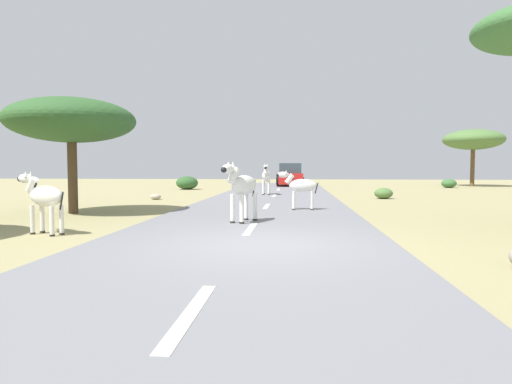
# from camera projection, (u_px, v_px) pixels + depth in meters

# --- Properties ---
(ground_plane) EXTENTS (90.00, 90.00, 0.00)m
(ground_plane) POSITION_uv_depth(u_px,v_px,m) (263.00, 247.00, 8.33)
(ground_plane) COLOR #998E60
(road) EXTENTS (6.00, 64.00, 0.05)m
(road) POSITION_uv_depth(u_px,v_px,m) (240.00, 245.00, 8.36)
(road) COLOR slate
(road) RESTS_ON ground_plane
(lane_markings) EXTENTS (0.16, 56.00, 0.01)m
(lane_markings) POSITION_uv_depth(u_px,v_px,m) (233.00, 254.00, 7.37)
(lane_markings) COLOR silver
(lane_markings) RESTS_ON road
(zebra_0) EXTENTS (0.48, 1.73, 1.63)m
(zebra_0) POSITION_uv_depth(u_px,v_px,m) (266.00, 176.00, 23.14)
(zebra_0) COLOR silver
(zebra_0) RESTS_ON road
(zebra_1) EXTENTS (1.43, 0.78, 1.42)m
(zebra_1) POSITION_uv_depth(u_px,v_px,m) (44.00, 197.00, 9.81)
(zebra_1) COLOR silver
(zebra_1) RESTS_ON ground_plane
(zebra_2) EXTENTS (1.45, 0.40, 1.36)m
(zebra_2) POSITION_uv_depth(u_px,v_px,m) (300.00, 186.00, 14.96)
(zebra_2) COLOR silver
(zebra_2) RESTS_ON road
(zebra_3) EXTENTS (0.93, 1.61, 1.61)m
(zebra_3) POSITION_uv_depth(u_px,v_px,m) (242.00, 186.00, 11.56)
(zebra_3) COLOR silver
(zebra_3) RESTS_ON road
(car_0) EXTENTS (2.21, 4.43, 1.74)m
(car_0) POSITION_uv_depth(u_px,v_px,m) (290.00, 175.00, 33.85)
(car_0) COLOR red
(car_0) RESTS_ON road
(tree_2) EXTENTS (4.50, 4.50, 4.41)m
(tree_2) POSITION_uv_depth(u_px,v_px,m) (473.00, 140.00, 33.91)
(tree_2) COLOR brown
(tree_2) RESTS_ON ground_plane
(tree_3) EXTENTS (4.05, 4.05, 3.72)m
(tree_3) POSITION_uv_depth(u_px,v_px,m) (71.00, 121.00, 14.10)
(tree_3) COLOR #4C3823
(tree_3) RESTS_ON ground_plane
(bush_0) EXTENTS (0.86, 0.78, 0.52)m
(bush_0) POSITION_uv_depth(u_px,v_px,m) (384.00, 193.00, 20.83)
(bush_0) COLOR #4C7038
(bush_0) RESTS_ON ground_plane
(bush_1) EXTENTS (1.47, 1.33, 0.88)m
(bush_1) POSITION_uv_depth(u_px,v_px,m) (187.00, 183.00, 29.36)
(bush_1) COLOR #2D5628
(bush_1) RESTS_ON ground_plane
(bush_2) EXTENTS (1.06, 0.95, 0.63)m
(bush_2) POSITION_uv_depth(u_px,v_px,m) (449.00, 183.00, 31.63)
(bush_2) COLOR #386633
(bush_2) RESTS_ON ground_plane
(rock_3) EXTENTS (0.50, 0.46, 0.26)m
(rock_3) POSITION_uv_depth(u_px,v_px,m) (156.00, 197.00, 20.32)
(rock_3) COLOR #A89E8C
(rock_3) RESTS_ON ground_plane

